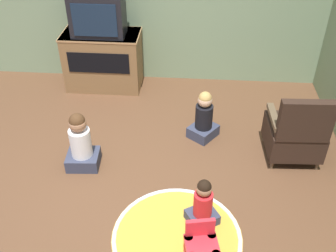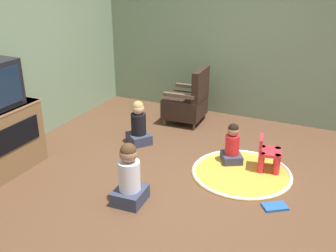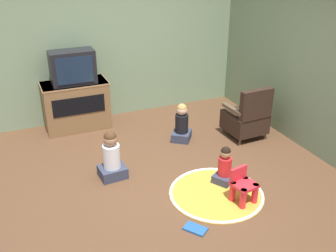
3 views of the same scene
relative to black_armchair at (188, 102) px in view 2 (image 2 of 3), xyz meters
The scene contains 9 objects.
ground_plane 1.80m from the black_armchair, 156.95° to the right, with size 30.00×30.00×0.00m, color brown.
wall_right 1.54m from the black_armchair, 54.89° to the right, with size 0.12×5.49×2.69m.
black_armchair is the anchor object (origin of this frame).
yellow_kid_chair 1.74m from the black_armchair, 124.35° to the right, with size 0.31×0.30×0.42m.
play_mat 1.70m from the black_armchair, 135.13° to the right, with size 1.16×1.16×0.04m.
child_watching_left 1.02m from the black_armchair, 162.32° to the left, with size 0.40×0.41×0.60m.
child_watching_center 2.27m from the black_armchair, behind, with size 0.36×0.32×0.66m.
child_watching_right 1.39m from the black_armchair, 134.39° to the right, with size 0.34×0.33×0.51m.
book 2.42m from the black_armchair, 135.79° to the right, with size 0.26×0.28×0.02m.
Camera 2 is at (-3.55, -1.43, 2.29)m, focal length 42.00 mm.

